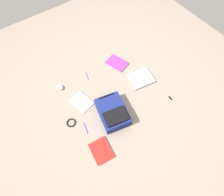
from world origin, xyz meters
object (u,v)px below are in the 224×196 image
at_px(book_manual, 101,151).
at_px(cable_coil, 71,123).
at_px(pen_blue, 86,128).
at_px(usb_stick, 170,98).
at_px(book_comic, 117,63).
at_px(laptop, 141,78).
at_px(computer_mouse, 60,87).
at_px(pen_black, 87,76).
at_px(backpack, 113,112).
at_px(book_blue, 82,102).

bearing_deg(book_manual, cable_coil, 103.04).
distance_m(pen_blue, usb_stick, 1.08).
bearing_deg(book_comic, cable_coil, -157.09).
distance_m(laptop, computer_mouse, 1.04).
relative_size(cable_coil, pen_blue, 0.76).
height_order(book_comic, pen_black, book_comic).
height_order(backpack, laptop, backpack).
distance_m(book_blue, book_manual, 0.63).
distance_m(book_manual, computer_mouse, 0.96).
relative_size(book_comic, computer_mouse, 3.29).
bearing_deg(computer_mouse, laptop, -47.89).
relative_size(laptop, cable_coil, 3.21).
bearing_deg(computer_mouse, book_manual, -110.57).
bearing_deg(computer_mouse, cable_coil, -123.21).
xyz_separation_m(backpack, cable_coil, (-0.45, 0.20, -0.06)).
relative_size(computer_mouse, usb_stick, 1.69).
relative_size(book_blue, usb_stick, 4.81).
relative_size(laptop, pen_blue, 2.45).
distance_m(laptop, book_comic, 0.40).
height_order(pen_black, usb_stick, same).
distance_m(backpack, book_comic, 0.77).
bearing_deg(backpack, usb_stick, -17.99).
bearing_deg(usb_stick, cable_coil, 159.78).
height_order(book_blue, cable_coil, same).
bearing_deg(pen_black, cable_coil, -137.32).
xyz_separation_m(book_comic, computer_mouse, (-0.82, 0.10, 0.02)).
relative_size(computer_mouse, pen_black, 0.70).
bearing_deg(book_manual, pen_blue, 90.35).
height_order(book_manual, usb_stick, book_manual).
height_order(laptop, book_blue, laptop).
height_order(book_manual, book_comic, book_manual).
relative_size(laptop, pen_black, 2.39).
bearing_deg(laptop, book_manual, -153.33).
xyz_separation_m(backpack, computer_mouse, (-0.33, 0.69, -0.05)).
height_order(backpack, book_comic, backpack).
distance_m(laptop, cable_coil, 1.04).
distance_m(book_blue, pen_blue, 0.34).
bearing_deg(book_blue, pen_black, 48.61).
bearing_deg(book_comic, computer_mouse, 173.23).
distance_m(computer_mouse, cable_coil, 0.51).
xyz_separation_m(laptop, book_comic, (-0.10, 0.39, -0.01)).
height_order(book_blue, book_manual, book_manual).
xyz_separation_m(cable_coil, pen_black, (0.49, 0.46, -0.00)).
relative_size(laptop, book_blue, 1.20).
xyz_separation_m(laptop, pen_blue, (-0.93, -0.16, -0.01)).
relative_size(book_comic, pen_blue, 2.35).
xyz_separation_m(book_blue, book_comic, (0.71, 0.24, -0.00)).
height_order(book_comic, pen_blue, book_comic).
bearing_deg(pen_black, book_comic, -7.49).
distance_m(backpack, computer_mouse, 0.77).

